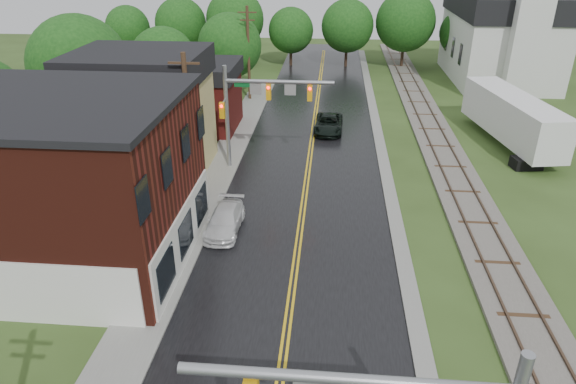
# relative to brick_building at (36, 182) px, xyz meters

# --- Properties ---
(main_road) EXTENTS (10.00, 90.00, 0.02)m
(main_road) POSITION_rel_brick_building_xyz_m (12.48, 15.00, -4.15)
(main_road) COLOR black
(main_road) RESTS_ON ground
(curb_right) EXTENTS (0.80, 70.00, 0.12)m
(curb_right) POSITION_rel_brick_building_xyz_m (17.88, 20.00, -4.15)
(curb_right) COLOR gray
(curb_right) RESTS_ON ground
(sidewalk_left) EXTENTS (2.40, 50.00, 0.12)m
(sidewalk_left) POSITION_rel_brick_building_xyz_m (6.28, 10.00, -4.15)
(sidewalk_left) COLOR gray
(sidewalk_left) RESTS_ON ground
(brick_building) EXTENTS (14.30, 10.30, 8.30)m
(brick_building) POSITION_rel_brick_building_xyz_m (0.00, 0.00, 0.00)
(brick_building) COLOR #49180F
(brick_building) RESTS_ON ground
(yellow_house) EXTENTS (8.00, 7.00, 6.40)m
(yellow_house) POSITION_rel_brick_building_xyz_m (1.48, 11.00, -0.95)
(yellow_house) COLOR tan
(yellow_house) RESTS_ON ground
(darkred_building) EXTENTS (7.00, 6.00, 4.40)m
(darkred_building) POSITION_rel_brick_building_xyz_m (2.48, 20.00, -1.95)
(darkred_building) COLOR #3F0F0C
(darkred_building) RESTS_ON ground
(church) EXTENTS (10.40, 18.40, 20.00)m
(church) POSITION_rel_brick_building_xyz_m (32.48, 38.74, 1.68)
(church) COLOR silver
(church) RESTS_ON ground
(railroad) EXTENTS (3.20, 80.00, 0.30)m
(railroad) POSITION_rel_brick_building_xyz_m (22.48, 20.00, -4.05)
(railroad) COLOR #59544C
(railroad) RESTS_ON ground
(traffic_signal_far) EXTENTS (7.34, 0.43, 7.20)m
(traffic_signal_far) POSITION_rel_brick_building_xyz_m (9.01, 12.00, 0.82)
(traffic_signal_far) COLOR gray
(traffic_signal_far) RESTS_ON ground
(utility_pole_b) EXTENTS (1.80, 0.28, 9.00)m
(utility_pole_b) POSITION_rel_brick_building_xyz_m (5.68, 7.00, 0.57)
(utility_pole_b) COLOR #382616
(utility_pole_b) RESTS_ON ground
(utility_pole_c) EXTENTS (1.80, 0.28, 9.00)m
(utility_pole_c) POSITION_rel_brick_building_xyz_m (5.68, 29.00, 0.57)
(utility_pole_c) COLOR #382616
(utility_pole_c) RESTS_ON ground
(tree_left_b) EXTENTS (7.60, 7.60, 9.69)m
(tree_left_b) POSITION_rel_brick_building_xyz_m (-5.36, 16.90, 1.57)
(tree_left_b) COLOR black
(tree_left_b) RESTS_ON ground
(tree_left_c) EXTENTS (6.00, 6.00, 7.65)m
(tree_left_c) POSITION_rel_brick_building_xyz_m (-1.36, 24.90, 0.36)
(tree_left_c) COLOR black
(tree_left_c) RESTS_ON ground
(tree_left_e) EXTENTS (6.40, 6.40, 8.16)m
(tree_left_e) POSITION_rel_brick_building_xyz_m (3.64, 30.90, 0.66)
(tree_left_e) COLOR black
(tree_left_e) RESTS_ON ground
(suv_dark) EXTENTS (2.44, 5.01, 1.37)m
(suv_dark) POSITION_rel_brick_building_xyz_m (13.76, 20.06, -3.47)
(suv_dark) COLOR black
(suv_dark) RESTS_ON ground
(pickup_white) EXTENTS (1.80, 4.30, 1.24)m
(pickup_white) POSITION_rel_brick_building_xyz_m (8.33, 3.21, -3.53)
(pickup_white) COLOR silver
(pickup_white) RESTS_ON ground
(semi_trailer) EXTENTS (4.78, 12.70, 3.91)m
(semi_trailer) POSITION_rel_brick_building_xyz_m (27.84, 18.21, -1.83)
(semi_trailer) COLOR black
(semi_trailer) RESTS_ON ground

